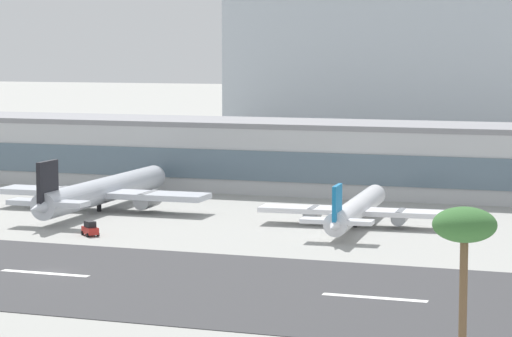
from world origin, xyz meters
name	(u,v)px	position (x,y,z in m)	size (l,w,h in m)	color
ground_plane	(50,273)	(0.00, 0.00, 0.00)	(1400.00, 1400.00, 0.00)	#9E9E99
runway_strip	(46,274)	(0.00, -0.89, 0.04)	(800.00, 38.85, 0.08)	#38383A
runway_centreline_dash_4	(45,273)	(-0.16, -0.89, 0.09)	(12.00, 1.20, 0.01)	white
runway_centreline_dash_5	(375,298)	(41.56, -0.89, 0.09)	(12.00, 1.20, 0.01)	white
terminal_building	(292,156)	(3.77, 88.53, 6.79)	(173.27, 21.01, 13.58)	#B7BABC
distant_hotel_block	(383,57)	(-9.68, 225.29, 24.92)	(96.82, 27.86, 49.84)	#A8B2BC
airliner_black_tail_gate_0	(100,192)	(-18.61, 49.98, 3.31)	(37.97, 49.67, 10.37)	silver
airliner_blue_tail_gate_1	(355,210)	(26.97, 47.63, 2.65)	(31.02, 39.81, 8.31)	silver
service_baggage_tug_0	(90,229)	(-8.24, 26.59, 1.05)	(3.45, 3.32, 2.20)	#B2231E
palm_tree_1	(464,230)	(55.96, -30.63, 13.01)	(5.28, 5.28, 14.94)	brown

